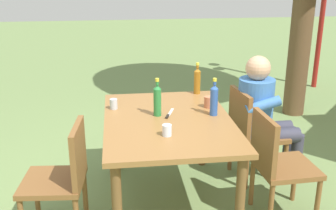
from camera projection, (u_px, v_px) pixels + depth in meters
ground_plane at (168, 201)px, 3.55m from camera, size 24.00×24.00×0.00m
dining_table at (168, 130)px, 3.33m from camera, size 1.43×1.02×0.75m
chair_far_left at (251, 130)px, 3.78m from camera, size 0.49×0.49×0.87m
chair_near_right at (63, 175)px, 2.98m from camera, size 0.48×0.48×0.87m
chair_far_right at (277, 161)px, 3.18m from camera, size 0.46×0.46×0.87m
person_in_white_shirt at (263, 112)px, 3.75m from camera, size 0.47×0.61×1.18m
bottle_green at (157, 100)px, 3.34m from camera, size 0.06×0.06×0.32m
bottle_blue at (214, 99)px, 3.35m from camera, size 0.06×0.06×0.31m
bottle_amber at (197, 80)px, 3.91m from camera, size 0.06×0.06×0.30m
cup_steel at (114, 104)px, 3.52m from camera, size 0.07×0.07×0.09m
cup_glass at (167, 130)px, 2.97m from camera, size 0.07×0.07×0.08m
cup_terracotta at (209, 102)px, 3.55m from camera, size 0.08×0.08×0.10m
table_knife at (169, 114)px, 3.40m from camera, size 0.23×0.10×0.01m
backpack_by_near_side at (133, 124)px, 4.72m from camera, size 0.32×0.25×0.39m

